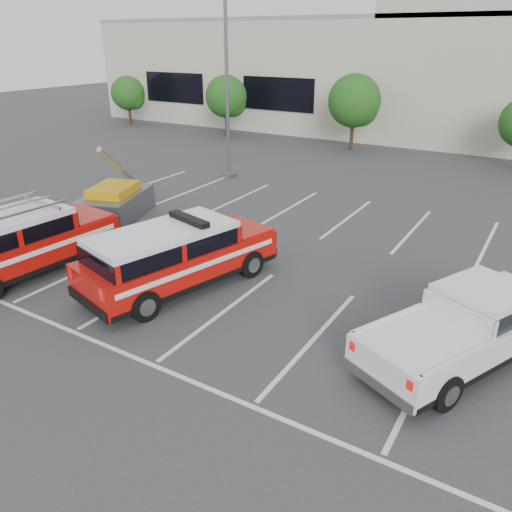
{
  "coord_description": "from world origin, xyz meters",
  "views": [
    {
      "loc": [
        6.97,
        -9.7,
        6.93
      ],
      "look_at": [
        0.01,
        1.69,
        1.05
      ],
      "focal_mm": 35.0,
      "sensor_mm": 36.0,
      "label": 1
    }
  ],
  "objects": [
    {
      "name": "ground",
      "position": [
        0.0,
        0.0,
        0.0
      ],
      "size": [
        120.0,
        120.0,
        0.0
      ],
      "primitive_type": "plane",
      "color": "#353538",
      "rests_on": "ground"
    },
    {
      "name": "stall_markings",
      "position": [
        0.0,
        4.5,
        0.01
      ],
      "size": [
        23.0,
        15.0,
        0.01
      ],
      "primitive_type": "cube",
      "color": "silver",
      "rests_on": "ground"
    },
    {
      "name": "convention_building",
      "position": [
        0.18,
        31.86,
        4.72
      ],
      "size": [
        60.0,
        16.99,
        13.2
      ],
      "color": "beige",
      "rests_on": "ground"
    },
    {
      "name": "tree_far_left",
      "position": [
        -24.91,
        22.05,
        2.5
      ],
      "size": [
        2.77,
        2.77,
        3.99
      ],
      "color": "#3F2B19",
      "rests_on": "ground"
    },
    {
      "name": "tree_left",
      "position": [
        -14.91,
        22.05,
        2.77
      ],
      "size": [
        3.07,
        3.07,
        4.42
      ],
      "color": "#3F2B19",
      "rests_on": "ground"
    },
    {
      "name": "tree_mid_left",
      "position": [
        -4.91,
        22.05,
        3.04
      ],
      "size": [
        3.37,
        3.37,
        4.85
      ],
      "color": "#3F2B19",
      "rests_on": "ground"
    },
    {
      "name": "light_pole_left",
      "position": [
        -8.0,
        12.0,
        5.19
      ],
      "size": [
        0.9,
        0.6,
        10.24
      ],
      "color": "#59595E",
      "rests_on": "ground"
    },
    {
      "name": "fire_chief_suv",
      "position": [
        -2.04,
        0.58,
        0.86
      ],
      "size": [
        3.65,
        6.35,
        2.11
      ],
      "rotation": [
        0.0,
        0.0,
        -0.26
      ],
      "color": "#AE0D08",
      "rests_on": "ground"
    },
    {
      "name": "white_pickup",
      "position": [
        6.01,
        1.19,
        0.69
      ],
      "size": [
        4.15,
        5.91,
        1.72
      ],
      "rotation": [
        0.0,
        0.0,
        -0.44
      ],
      "color": "silver",
      "rests_on": "ground"
    },
    {
      "name": "ladder_suv",
      "position": [
        -6.83,
        -1.31,
        0.91
      ],
      "size": [
        2.72,
        5.93,
        2.27
      ],
      "rotation": [
        0.0,
        0.0,
        -0.08
      ],
      "color": "#AE0D08",
      "rests_on": "ground"
    },
    {
      "name": "utility_rig",
      "position": [
        -8.4,
        4.0,
        0.62
      ],
      "size": [
        3.23,
        4.22,
        3.09
      ],
      "rotation": [
        0.0,
        0.0,
        0.35
      ],
      "color": "#59595E",
      "rests_on": "ground"
    }
  ]
}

